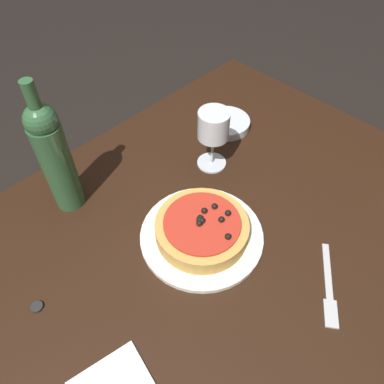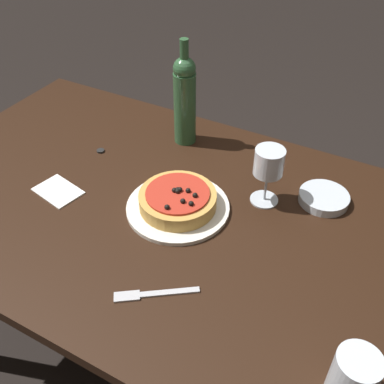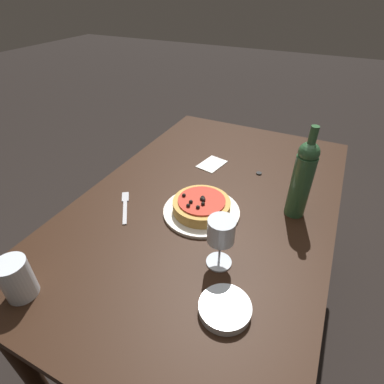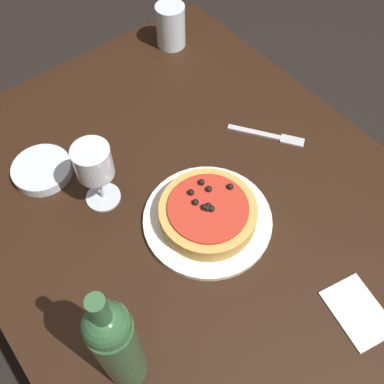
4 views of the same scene
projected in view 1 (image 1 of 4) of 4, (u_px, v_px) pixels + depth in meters
ground_plane at (183, 366)px, 1.37m from camera, size 14.00×14.00×0.00m
dining_table at (178, 281)px, 0.87m from camera, size 1.46×0.92×0.74m
dinner_plate at (202, 236)px, 0.85m from camera, size 0.28×0.28×0.01m
pizza at (202, 228)px, 0.83m from camera, size 0.21×0.21×0.06m
wine_glass at (213, 128)px, 0.92m from camera, size 0.08×0.08×0.17m
wine_bottle at (54, 156)px, 0.81m from camera, size 0.07×0.07×0.34m
side_bowl at (226, 123)px, 1.10m from camera, size 0.14×0.14×0.02m
fork at (329, 289)px, 0.77m from camera, size 0.17×0.13×0.00m
paper_napkin at (110, 384)px, 0.65m from camera, size 0.15×0.12×0.00m
bottle_cap at (37, 307)px, 0.74m from camera, size 0.02×0.02×0.01m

